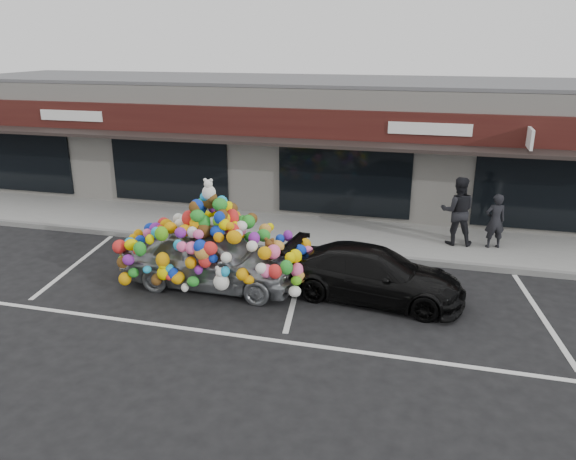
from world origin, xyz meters
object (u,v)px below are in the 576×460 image
(pedestrian_a, at_px, (495,221))
(pedestrian_b, at_px, (458,211))
(black_sedan, at_px, (373,274))
(toy_car, at_px, (212,250))

(pedestrian_a, xyz_separation_m, pedestrian_b, (-1.00, 0.03, 0.20))
(pedestrian_b, bearing_deg, pedestrian_a, 174.54)
(black_sedan, height_order, pedestrian_a, pedestrian_a)
(toy_car, xyz_separation_m, pedestrian_a, (6.64, 4.06, 0.02))
(pedestrian_b, bearing_deg, toy_car, 32.22)
(toy_car, xyz_separation_m, pedestrian_b, (5.64, 4.09, 0.22))
(pedestrian_a, bearing_deg, toy_car, 14.30)
(toy_car, distance_m, pedestrian_a, 7.79)
(toy_car, height_order, pedestrian_b, toy_car)
(pedestrian_a, bearing_deg, black_sedan, 35.96)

